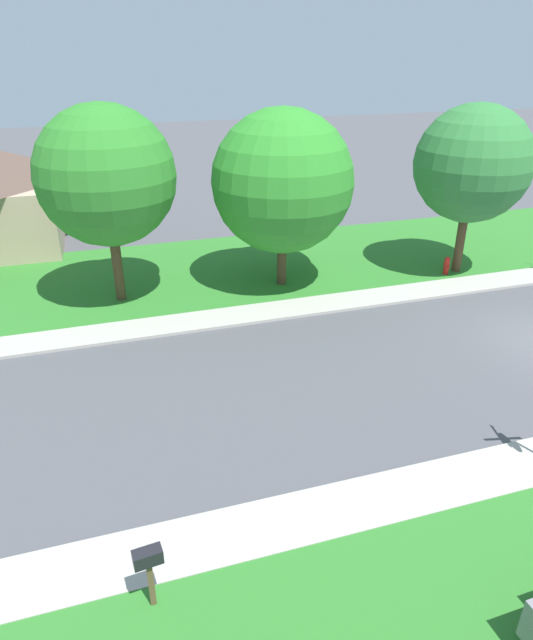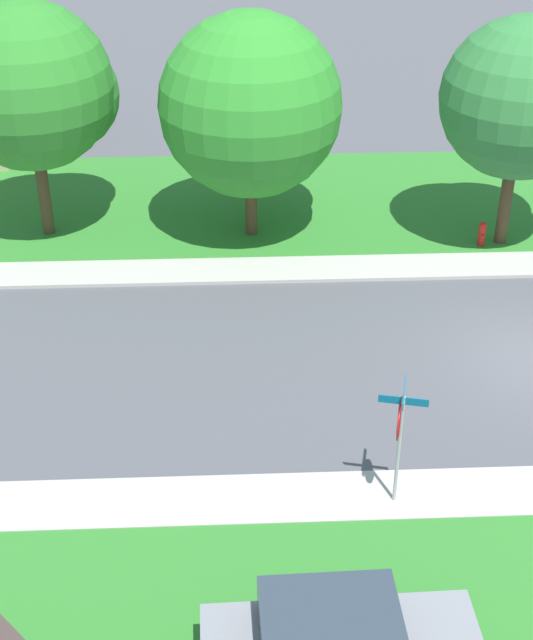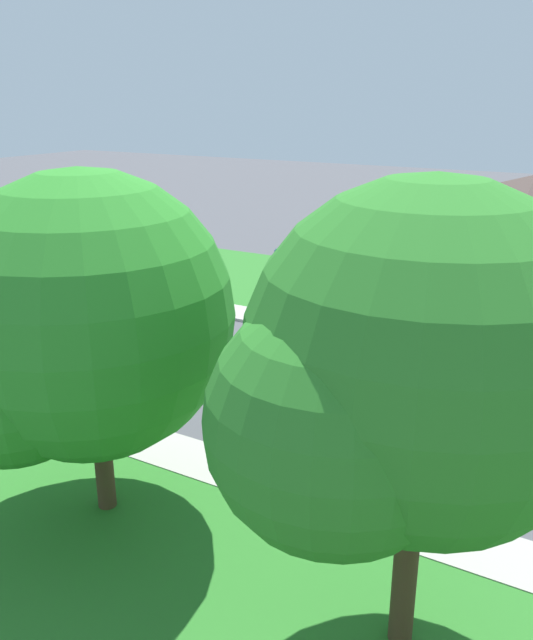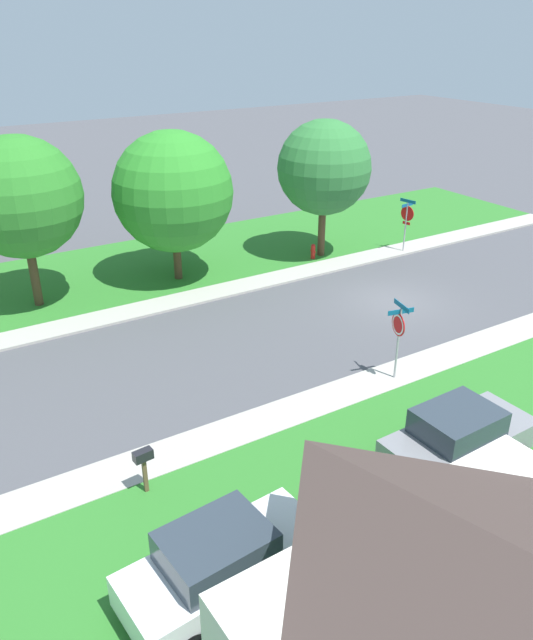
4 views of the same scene
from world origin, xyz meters
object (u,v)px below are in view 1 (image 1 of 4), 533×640
at_px(tree_across_left, 285,184).
at_px(fire_hydrant, 446,266).
at_px(tree_across_right, 112,179).
at_px(tree_corner_large, 472,166).
at_px(mailbox, 149,564).

distance_m(tree_across_left, fire_hydrant, 7.58).
relative_size(tree_across_right, fire_hydrant, 8.41).
xyz_separation_m(tree_corner_large, fire_hydrant, (-0.47, 0.81, -3.87)).
distance_m(tree_corner_large, fire_hydrant, 3.99).
height_order(tree_corner_large, fire_hydrant, tree_corner_large).
bearing_deg(mailbox, tree_across_left, -27.58).
bearing_deg(tree_across_left, tree_corner_large, -97.12).
xyz_separation_m(tree_corner_large, tree_across_left, (0.92, 7.40, -0.40)).
bearing_deg(tree_across_right, fire_hydrant, -97.63).
relative_size(tree_across_left, mailbox, 5.12).
height_order(tree_corner_large, mailbox, tree_corner_large).
bearing_deg(mailbox, tree_corner_large, -49.53).
bearing_deg(tree_across_left, tree_across_right, 87.05).
bearing_deg(tree_corner_large, tree_across_left, 82.88).
height_order(fire_hydrant, mailbox, mailbox).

